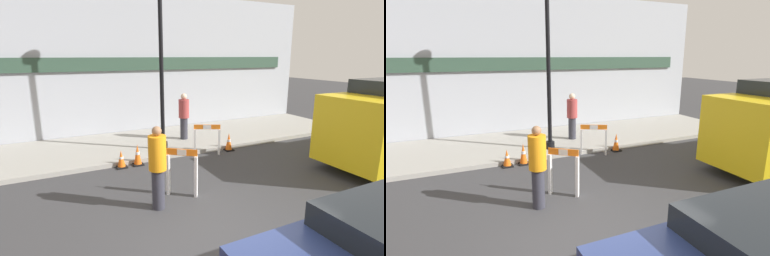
% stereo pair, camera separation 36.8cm
% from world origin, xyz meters
% --- Properties ---
extents(ground_plane, '(60.00, 60.00, 0.00)m').
position_xyz_m(ground_plane, '(0.00, 0.00, 0.00)').
color(ground_plane, '#38383A').
extents(sidewalk_slab, '(18.00, 3.53, 0.13)m').
position_xyz_m(sidewalk_slab, '(0.00, 6.27, 0.06)').
color(sidewalk_slab, '#9E9B93').
rests_on(sidewalk_slab, ground_plane).
extents(storefront_facade, '(18.00, 0.22, 5.50)m').
position_xyz_m(storefront_facade, '(0.00, 8.11, 2.75)').
color(storefront_facade, '#A3A8B2').
rests_on(storefront_facade, ground_plane).
extents(streetlamp_post, '(0.44, 0.44, 5.92)m').
position_xyz_m(streetlamp_post, '(0.93, 5.14, 3.89)').
color(streetlamp_post, black).
rests_on(streetlamp_post, sidewalk_slab).
extents(barricade_0, '(0.64, 0.53, 1.11)m').
position_xyz_m(barricade_0, '(0.21, 2.05, 0.58)').
color(barricade_0, white).
rests_on(barricade_0, ground_plane).
extents(barricade_1, '(0.82, 0.49, 0.99)m').
position_xyz_m(barricade_1, '(2.13, 4.35, 0.54)').
color(barricade_1, white).
rests_on(barricade_1, ground_plane).
extents(traffic_cone_0, '(0.30, 0.30, 0.60)m').
position_xyz_m(traffic_cone_0, '(3.00, 4.40, 0.29)').
color(traffic_cone_0, black).
rests_on(traffic_cone_0, ground_plane).
extents(traffic_cone_1, '(0.30, 0.30, 0.63)m').
position_xyz_m(traffic_cone_1, '(-0.15, 4.40, 0.30)').
color(traffic_cone_1, black).
rests_on(traffic_cone_1, ground_plane).
extents(traffic_cone_2, '(0.30, 0.30, 0.51)m').
position_xyz_m(traffic_cone_2, '(-0.63, 4.40, 0.24)').
color(traffic_cone_2, black).
rests_on(traffic_cone_2, ground_plane).
extents(person_worker, '(0.52, 0.52, 1.77)m').
position_xyz_m(person_worker, '(-0.48, 1.73, 0.95)').
color(person_worker, '#33333D').
rests_on(person_worker, ground_plane).
extents(person_pedestrian, '(0.39, 0.39, 1.68)m').
position_xyz_m(person_pedestrian, '(2.06, 5.96, 1.02)').
color(person_pedestrian, '#33333D').
rests_on(person_pedestrian, sidewalk_slab).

